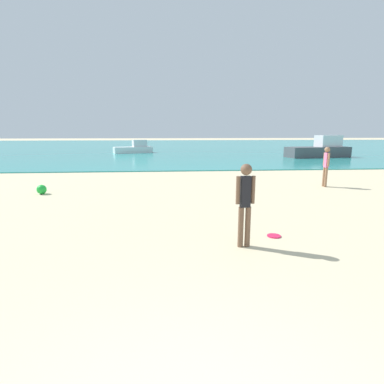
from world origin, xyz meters
TOP-DOWN VIEW (x-y plane):
  - water at (0.00, 45.77)m, footprint 160.00×60.00m
  - person_standing at (1.30, 4.21)m, footprint 0.38×0.22m
  - frisbee at (2.12, 4.73)m, footprint 0.30×0.30m
  - person_distant at (6.33, 10.48)m, footprint 0.22×0.38m
  - boat_near at (13.06, 23.98)m, footprint 5.73×2.61m
  - boat_far at (-3.65, 30.55)m, footprint 4.14×2.50m
  - beach_ball at (-4.85, 9.86)m, footprint 0.35×0.35m

SIDE VIEW (x-z plane):
  - frisbee at x=2.12m, z-range 0.00..0.03m
  - water at x=0.00m, z-range 0.00..0.06m
  - beach_ball at x=-4.85m, z-range 0.00..0.35m
  - boat_far at x=-3.65m, z-range -0.15..1.19m
  - boat_near at x=13.06m, z-range -0.23..1.65m
  - person_distant at x=6.33m, z-range 0.11..1.76m
  - person_standing at x=1.30m, z-range 0.11..1.78m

